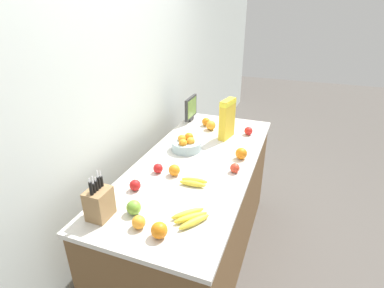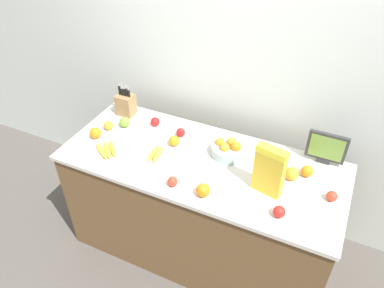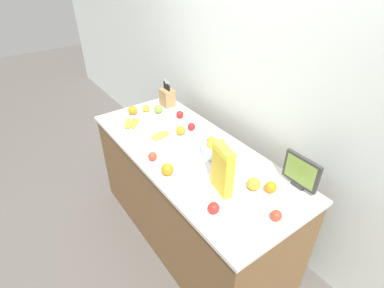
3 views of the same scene
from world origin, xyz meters
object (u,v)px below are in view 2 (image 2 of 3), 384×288
object	(u,v)px
orange_mid_left	(307,171)
fruit_bowl	(228,149)
cereal_box	(269,169)
orange_front_center	(174,141)
knife_block	(126,104)
banana_bunch_left	(107,150)
apple_leftmost	(181,132)
orange_back_center	(95,133)
apple_by_knife_block	(332,196)
orange_mid_right	(203,190)
banana_bunch_right	(156,154)
small_monitor	(326,148)
orange_near_bowl	(108,125)
apple_near_bananas	(173,181)
apple_rear	(279,212)
orange_front_left	(292,174)
apple_front	(155,122)
apple_rightmost	(125,122)

from	to	relation	value
orange_mid_left	fruit_bowl	bearing A→B (deg)	-178.57
cereal_box	orange_front_center	world-z (taller)	cereal_box
knife_block	banana_bunch_left	xyz separation A→B (m)	(0.14, -0.47, -0.07)
apple_leftmost	orange_mid_left	world-z (taller)	orange_mid_left
orange_back_center	knife_block	bearing A→B (deg)	85.18
apple_by_knife_block	orange_mid_right	distance (m)	0.78
fruit_bowl	banana_bunch_right	world-z (taller)	fruit_bowl
small_monitor	orange_near_bowl	world-z (taller)	small_monitor
banana_bunch_left	apple_near_bananas	world-z (taller)	apple_near_bananas
small_monitor	apple_rear	distance (m)	0.62
small_monitor	orange_mid_left	size ratio (longest dim) A/B	3.32
orange_front_left	apple_by_knife_block	bearing A→B (deg)	-16.98
orange_mid_left	orange_front_left	xyz separation A→B (m)	(-0.08, -0.07, 0.01)
orange_front_center	apple_near_bananas	bearing A→B (deg)	-64.20
banana_bunch_left	orange_front_left	xyz separation A→B (m)	(1.23, 0.27, 0.03)
banana_bunch_right	orange_near_bowl	xyz separation A→B (m)	(-0.48, 0.12, 0.02)
small_monitor	orange_mid_right	size ratio (longest dim) A/B	2.94
orange_front_left	orange_back_center	bearing A→B (deg)	-173.04
apple_rear	orange_mid_right	size ratio (longest dim) A/B	0.83
fruit_bowl	orange_mid_right	bearing A→B (deg)	-89.91
apple_front	orange_back_center	distance (m)	0.45
apple_by_knife_block	apple_leftmost	xyz separation A→B (m)	(-1.11, 0.19, -0.00)
apple_rear	fruit_bowl	bearing A→B (deg)	139.21
small_monitor	orange_mid_right	xyz separation A→B (m)	(-0.61, -0.63, -0.08)
apple_front	orange_near_bowl	xyz separation A→B (m)	(-0.29, -0.19, 0.00)
fruit_bowl	apple_rear	xyz separation A→B (m)	(0.46, -0.40, -0.01)
cereal_box	apple_rightmost	world-z (taller)	cereal_box
banana_bunch_left	apple_by_knife_block	distance (m)	1.51
knife_block	orange_front_left	xyz separation A→B (m)	(1.38, -0.19, -0.05)
apple_rear	orange_mid_right	xyz separation A→B (m)	(-0.46, -0.03, 0.01)
cereal_box	orange_front_left	bearing A→B (deg)	68.60
apple_rightmost	apple_rear	bearing A→B (deg)	-16.35
cereal_box	orange_mid_right	bearing A→B (deg)	-137.41
orange_front_left	apple_rightmost	bearing A→B (deg)	178.26
fruit_bowl	orange_mid_left	size ratio (longest dim) A/B	3.06
apple_near_bananas	orange_back_center	world-z (taller)	orange_back_center
orange_front_left	orange_front_center	xyz separation A→B (m)	(-0.84, -0.01, -0.01)
orange_near_bowl	apple_near_bananas	bearing A→B (deg)	-24.88
apple_rightmost	apple_rear	world-z (taller)	apple_rightmost
small_monitor	orange_front_left	size ratio (longest dim) A/B	2.90
apple_rear	orange_near_bowl	size ratio (longest dim) A/B	1.01
banana_bunch_left	apple_rightmost	bearing A→B (deg)	100.24
fruit_bowl	banana_bunch_right	size ratio (longest dim) A/B	1.34
banana_bunch_left	orange_back_center	size ratio (longest dim) A/B	2.69
small_monitor	apple_rear	world-z (taller)	small_monitor
apple_leftmost	orange_mid_right	distance (m)	0.63
orange_near_bowl	orange_front_center	world-z (taller)	orange_front_center
apple_front	orange_front_left	xyz separation A→B (m)	(1.09, -0.15, 0.01)
apple_rightmost	apple_rear	distance (m)	1.35
knife_block	cereal_box	bearing A→B (deg)	-16.38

